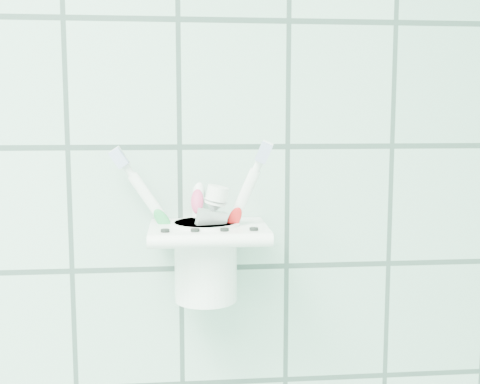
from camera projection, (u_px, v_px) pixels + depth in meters
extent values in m
cube|color=white|center=(207.00, 234.00, 0.70)|extent=(0.05, 0.02, 0.04)
cube|color=white|center=(208.00, 232.00, 0.66)|extent=(0.13, 0.10, 0.01)
cylinder|color=white|center=(210.00, 241.00, 0.61)|extent=(0.13, 0.01, 0.01)
cylinder|color=black|center=(165.00, 231.00, 0.62)|extent=(0.01, 0.01, 0.00)
cylinder|color=black|center=(195.00, 231.00, 0.62)|extent=(0.01, 0.01, 0.00)
cylinder|color=black|center=(225.00, 230.00, 0.63)|extent=(0.01, 0.01, 0.00)
cylinder|color=black|center=(254.00, 229.00, 0.63)|extent=(0.01, 0.01, 0.00)
cylinder|color=white|center=(206.00, 261.00, 0.67)|extent=(0.07, 0.07, 0.09)
cylinder|color=white|center=(206.00, 225.00, 0.66)|extent=(0.08, 0.08, 0.01)
cylinder|color=black|center=(205.00, 224.00, 0.66)|extent=(0.06, 0.06, 0.00)
cylinder|color=white|center=(211.00, 220.00, 0.67)|extent=(0.10, 0.02, 0.14)
cylinder|color=white|center=(211.00, 142.00, 0.66)|extent=(0.02, 0.01, 0.02)
cube|color=silver|center=(211.00, 130.00, 0.65)|extent=(0.02, 0.01, 0.02)
cube|color=white|center=(211.00, 130.00, 0.66)|extent=(0.02, 0.01, 0.03)
ellipsoid|color=green|center=(211.00, 205.00, 0.67)|extent=(0.03, 0.01, 0.03)
cylinder|color=white|center=(196.00, 218.00, 0.65)|extent=(0.02, 0.09, 0.16)
cylinder|color=white|center=(195.00, 130.00, 0.64)|extent=(0.01, 0.02, 0.02)
cube|color=silver|center=(195.00, 117.00, 0.63)|extent=(0.02, 0.02, 0.03)
cube|color=white|center=(195.00, 117.00, 0.64)|extent=(0.01, 0.02, 0.03)
ellipsoid|color=#D83F72|center=(196.00, 200.00, 0.65)|extent=(0.02, 0.02, 0.03)
cylinder|color=white|center=(203.00, 222.00, 0.68)|extent=(0.07, 0.05, 0.14)
cylinder|color=white|center=(202.00, 146.00, 0.67)|extent=(0.02, 0.01, 0.02)
cube|color=silver|center=(202.00, 135.00, 0.66)|extent=(0.02, 0.01, 0.02)
cube|color=white|center=(202.00, 134.00, 0.67)|extent=(0.02, 0.01, 0.03)
ellipsoid|color=red|center=(203.00, 207.00, 0.67)|extent=(0.02, 0.01, 0.03)
cube|color=silver|center=(195.00, 251.00, 0.65)|extent=(0.05, 0.02, 0.10)
cube|color=silver|center=(195.00, 291.00, 0.66)|extent=(0.04, 0.01, 0.02)
cone|color=silver|center=(195.00, 204.00, 0.65)|extent=(0.03, 0.03, 0.02)
cylinder|color=white|center=(194.00, 193.00, 0.65)|extent=(0.03, 0.03, 0.03)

